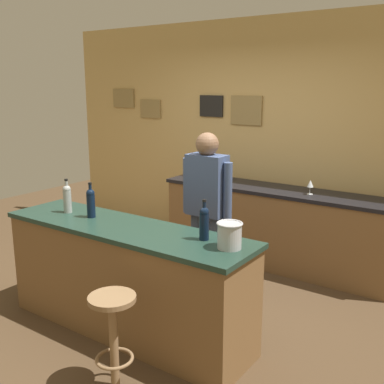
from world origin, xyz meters
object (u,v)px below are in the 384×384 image
wine_bottle_c (204,222)px  ice_bucket (230,235)px  bartender (207,207)px  bar_stool (113,326)px  wine_glass_b (310,184)px  wine_glass_a (192,167)px  wine_bottle_b (91,202)px  wine_bottle_a (67,198)px

wine_bottle_c → ice_bucket: (0.24, -0.05, -0.04)m
bartender → bar_stool: bartender is taller
ice_bucket → wine_glass_b: ice_bucket is taller
wine_bottle_c → wine_glass_a: (-1.53, 2.04, -0.05)m
bartender → wine_glass_a: 1.67m
ice_bucket → wine_glass_b: (-0.16, 1.95, -0.01)m
wine_glass_a → wine_glass_b: bearing=-4.7°
wine_bottle_b → wine_glass_a: wine_bottle_b is taller
bartender → ice_bucket: (0.71, -0.80, 0.08)m
wine_bottle_a → ice_bucket: (1.65, 0.03, -0.04)m
wine_bottle_b → wine_bottle_c: 1.12m
wine_bottle_c → bartender: bearing=121.8°
wine_bottle_a → wine_glass_a: bearing=93.3°
ice_bucket → wine_glass_a: (-1.77, 2.09, -0.01)m
wine_bottle_a → wine_bottle_c: 1.41m
bar_stool → wine_glass_a: wine_glass_a is taller
bar_stool → wine_glass_a: bearing=114.8°
bar_stool → wine_bottle_b: wine_bottle_b is taller
wine_glass_a → wine_glass_b: 1.61m
wine_bottle_b → ice_bucket: bearing=0.6°
wine_bottle_b → ice_bucket: wine_bottle_b is taller
bartender → wine_bottle_b: 1.05m
wine_glass_a → wine_glass_b: size_ratio=1.00×
wine_bottle_a → ice_bucket: bearing=1.0°
wine_glass_a → wine_bottle_c: bearing=-53.1°
bar_stool → wine_glass_a: (-1.27, 2.75, 0.55)m
wine_bottle_b → wine_glass_b: bearing=58.6°
wine_bottle_c → wine_bottle_b: bearing=-176.7°
wine_bottle_c → wine_bottle_a: bearing=-176.8°
wine_bottle_b → wine_glass_a: bearing=100.9°
bartender → wine_glass_a: bartender is taller
wine_glass_b → ice_bucket: bearing=-85.3°
wine_glass_a → bar_stool: bearing=-65.2°
wine_bottle_c → ice_bucket: wine_bottle_c is taller
bar_stool → wine_bottle_c: (0.25, 0.71, 0.60)m
bartender → wine_bottle_a: bartender is taller
bartender → wine_glass_b: bartender is taller
bar_stool → wine_glass_a: 3.08m
wine_bottle_a → wine_bottle_b: same height
wine_glass_a → bartender: bearing=-50.5°
wine_bottle_b → bartender: bearing=51.1°
bar_stool → wine_bottle_b: 1.23m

